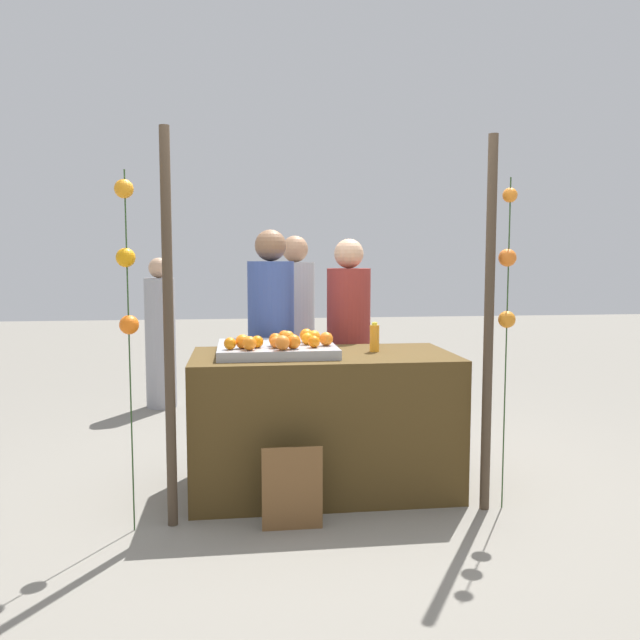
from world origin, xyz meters
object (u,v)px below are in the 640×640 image
(juice_bottle, at_px, (374,338))
(vendor_left, at_px, (271,354))
(orange_1, at_px, (293,342))
(orange_0, at_px, (249,343))
(chalkboard_sign, at_px, (292,489))
(stall_counter, at_px, (323,421))
(vendor_right, at_px, (348,355))

(juice_bottle, distance_m, vendor_left, 0.91)
(orange_1, xyz_separation_m, vendor_left, (-0.09, 0.86, -0.20))
(orange_0, relative_size, vendor_left, 0.05)
(orange_0, xyz_separation_m, vendor_left, (0.17, 0.88, -0.19))
(orange_0, distance_m, juice_bottle, 0.85)
(chalkboard_sign, distance_m, vendor_left, 1.39)
(stall_counter, bearing_deg, vendor_left, 113.79)
(orange_0, distance_m, chalkboard_sign, 0.88)
(stall_counter, height_order, orange_0, orange_0)
(stall_counter, height_order, juice_bottle, juice_bottle)
(orange_1, relative_size, juice_bottle, 0.46)
(juice_bottle, relative_size, chalkboard_sign, 0.40)
(stall_counter, distance_m, orange_1, 0.61)
(stall_counter, relative_size, orange_0, 19.59)
(chalkboard_sign, bearing_deg, juice_bottle, 47.53)
(orange_0, bearing_deg, vendor_right, 51.02)
(orange_1, height_order, chalkboard_sign, orange_1)
(orange_1, xyz_separation_m, vendor_right, (0.49, 0.91, -0.23))
(juice_bottle, height_order, vendor_left, vendor_left)
(orange_1, bearing_deg, vendor_right, 61.57)
(orange_1, relative_size, vendor_right, 0.05)
(orange_1, bearing_deg, orange_0, -175.03)
(stall_counter, distance_m, vendor_right, 0.83)
(orange_1, distance_m, chalkboard_sign, 0.86)
(vendor_right, bearing_deg, chalkboard_sign, -112.14)
(vendor_left, height_order, vendor_right, vendor_left)
(orange_0, bearing_deg, juice_bottle, 17.72)
(stall_counter, xyz_separation_m, vendor_right, (0.29, 0.72, 0.32))
(orange_0, bearing_deg, chalkboard_sign, -60.64)
(juice_bottle, bearing_deg, orange_1, -156.68)
(orange_1, xyz_separation_m, chalkboard_sign, (-0.04, -0.41, -0.76))
(vendor_left, bearing_deg, juice_bottle, -44.57)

